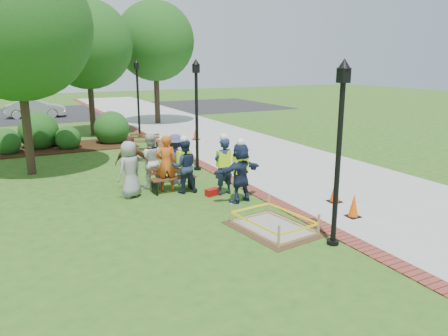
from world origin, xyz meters
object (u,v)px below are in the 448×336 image
wet_concrete_pad (273,220)px  cone_front (354,206)px  bench_near (173,184)px  hivis_worker_c (184,164)px  lamp_near (339,141)px  hivis_worker_b (224,165)px  hivis_worker_a (240,171)px

wet_concrete_pad → cone_front: (2.43, -0.29, 0.09)m
bench_near → hivis_worker_c: 0.79m
wet_concrete_pad → bench_near: bearing=104.8°
lamp_near → hivis_worker_b: lamp_near is taller
cone_front → hivis_worker_a: (-2.10, 2.63, 0.64)m
hivis_worker_a → hivis_worker_c: size_ratio=1.04×
lamp_near → wet_concrete_pad: bearing=117.1°
lamp_near → hivis_worker_c: bearing=106.1°
cone_front → wet_concrete_pad: bearing=173.1°
wet_concrete_pad → hivis_worker_b: size_ratio=1.26×
hivis_worker_b → hivis_worker_a: bearing=-82.4°
bench_near → hivis_worker_b: 1.84m
lamp_near → hivis_worker_a: lamp_near is taller
wet_concrete_pad → hivis_worker_b: hivis_worker_b is taller
hivis_worker_b → cone_front: bearing=-57.8°
lamp_near → cone_front: bearing=34.2°
wet_concrete_pad → hivis_worker_a: bearing=82.0°
bench_near → lamp_near: bearing=-71.9°
bench_near → hivis_worker_c: bearing=-42.9°
hivis_worker_a → hivis_worker_b: (-0.12, 0.89, 0.01)m
cone_front → hivis_worker_b: size_ratio=0.34×
hivis_worker_c → lamp_near: bearing=-73.9°
lamp_near → bench_near: bearing=108.1°
bench_near → hivis_worker_c: hivis_worker_c is taller
cone_front → lamp_near: (-1.69, -1.15, 2.15)m
bench_near → hivis_worker_c: size_ratio=0.79×
cone_front → hivis_worker_c: (-3.25, 4.28, 0.61)m
bench_near → lamp_near: (1.86, -5.70, 2.22)m
hivis_worker_c → bench_near: bearing=137.1°
lamp_near → hivis_worker_b: bearing=96.5°
bench_near → lamp_near: lamp_near is taller
cone_front → hivis_worker_b: 4.21m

